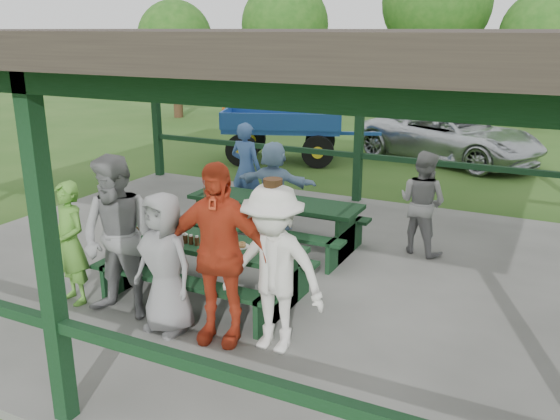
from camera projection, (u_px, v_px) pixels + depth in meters
The scene contains 20 objects.
ground at pixel (268, 273), 8.47m from camera, with size 90.00×90.00×0.00m, color #284E18.
concrete_slab at pixel (268, 270), 8.46m from camera, with size 10.00×8.00×0.10m, color #62625D.
pavilion_structure at pixel (266, 43), 7.54m from camera, with size 10.60×8.60×3.24m.
picnic_table_near at pixel (206, 261), 7.38m from camera, with size 2.51×1.39×0.75m.
picnic_table_far at pixel (274, 217), 9.12m from camera, with size 2.69×1.39×0.75m.
table_setting at pixel (213, 238), 7.27m from camera, with size 2.32×0.45×0.10m.
contestant_green at pixel (70, 243), 7.17m from camera, with size 0.56×0.37×1.53m, color #589B33.
contestant_grey_left at pixel (119, 239), 6.74m from camera, with size 0.94×0.73×1.93m, color gray.
contestant_grey_mid at pixel (165, 263), 6.46m from camera, with size 0.78×0.51×1.60m, color gray.
contestant_red at pixel (217, 254), 6.21m from camera, with size 1.16×0.48×1.98m, color #C23B1E.
contestant_white_fedora at pixel (273, 269), 6.05m from camera, with size 1.17×0.69×1.85m.
spectator_lblue at pixel (274, 186), 9.82m from camera, with size 1.39×0.44×1.50m, color #85A8CD.
spectator_blue at pixel (246, 169), 10.65m from camera, with size 0.61×0.40×1.67m, color #395B95.
spectator_grey at pixel (422, 203), 8.79m from camera, with size 0.76×0.59×1.56m, color gray.
pickup_truck at pixel (450, 136), 15.40m from camera, with size 2.20×4.77×1.32m, color silver.
farm_trailer at pixel (283, 133), 15.49m from camera, with size 4.11×2.64×1.44m.
tree_far_left at pixel (285, 25), 22.22m from camera, with size 3.27×3.27×5.10m.
tree_left at pixel (437, 2), 21.83m from camera, with size 4.03×4.03×6.29m.
tree_mid at pixel (544, 35), 19.90m from camera, with size 2.96×2.96×4.62m.
tree_edge_left at pixel (175, 39), 22.39m from camera, with size 2.81×2.81×4.39m.
Camera 1 is at (3.64, -6.94, 3.36)m, focal length 38.00 mm.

